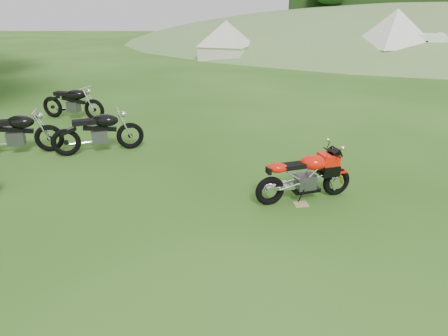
# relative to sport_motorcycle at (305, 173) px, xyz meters

# --- Properties ---
(ground) EXTENTS (120.00, 120.00, 0.00)m
(ground) POSITION_rel_sport_motorcycle_xyz_m (-1.31, -0.83, -0.52)
(ground) COLOR #235011
(ground) RESTS_ON ground
(hillside) EXTENTS (80.00, 64.00, 8.00)m
(hillside) POSITION_rel_sport_motorcycle_xyz_m (22.69, 39.17, -0.52)
(hillside) COLOR #6C9A4E
(hillside) RESTS_ON ground
(hedgerow) EXTENTS (36.00, 1.20, 8.60)m
(hedgerow) POSITION_rel_sport_motorcycle_xyz_m (22.69, 39.17, -0.52)
(hedgerow) COLOR black
(hedgerow) RESTS_ON ground
(sport_motorcycle) EXTENTS (1.77, 0.95, 1.03)m
(sport_motorcycle) POSITION_rel_sport_motorcycle_xyz_m (0.00, 0.00, 0.00)
(sport_motorcycle) COLOR red
(sport_motorcycle) RESTS_ON ground
(plywood_board) EXTENTS (0.27, 0.23, 0.02)m
(plywood_board) POSITION_rel_sport_motorcycle_xyz_m (-0.07, -0.20, -0.51)
(plywood_board) COLOR tan
(plywood_board) RESTS_ON ground
(vintage_moto_a) EXTENTS (2.04, 1.18, 1.06)m
(vintage_moto_a) POSITION_rel_sport_motorcycle_xyz_m (-4.39, 2.28, 0.01)
(vintage_moto_a) COLOR black
(vintage_moto_a) RESTS_ON ground
(vintage_moto_c) EXTENTS (2.08, 1.03, 1.07)m
(vintage_moto_c) POSITION_rel_sport_motorcycle_xyz_m (-6.27, 2.09, 0.02)
(vintage_moto_c) COLOR black
(vintage_moto_c) RESTS_ON ground
(vintage_moto_d) EXTENTS (2.09, 0.91, 1.07)m
(vintage_moto_d) POSITION_rel_sport_motorcycle_xyz_m (-6.18, 5.17, 0.02)
(vintage_moto_d) COLOR black
(vintage_moto_d) RESTS_ON ground
(tent_left) EXTENTS (3.77, 3.77, 2.56)m
(tent_left) POSITION_rel_sport_motorcycle_xyz_m (-1.85, 20.53, 0.76)
(tent_left) COLOR silver
(tent_left) RESTS_ON ground
(tent_right) EXTENTS (4.18, 4.18, 2.97)m
(tent_right) POSITION_rel_sport_motorcycle_xyz_m (8.33, 18.18, 0.97)
(tent_right) COLOR white
(tent_right) RESTS_ON ground
(caravan) EXTENTS (4.37, 3.08, 1.87)m
(caravan) POSITION_rel_sport_motorcycle_xyz_m (9.32, 18.12, 0.42)
(caravan) COLOR white
(caravan) RESTS_ON ground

